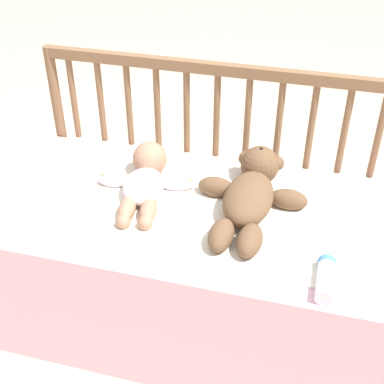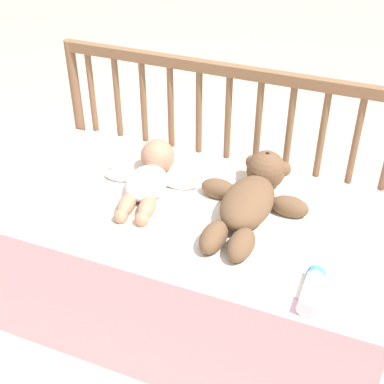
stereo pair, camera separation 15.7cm
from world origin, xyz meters
name	(u,v)px [view 1 (the left image)]	position (x,y,z in m)	size (l,w,h in m)	color
ground_plane	(191,316)	(0.00, 0.00, 0.00)	(12.00, 12.00, 0.00)	#C6B293
crib_mattress	(191,267)	(0.00, 0.00, 0.23)	(1.21, 0.61, 0.47)	#EDB7C6
crib_rail	(216,128)	(0.00, 0.33, 0.57)	(1.21, 0.04, 0.80)	brown
blanket	(200,206)	(0.02, 0.02, 0.47)	(0.83, 0.52, 0.01)	silver
teddy_bear	(250,193)	(0.17, 0.06, 0.52)	(0.34, 0.46, 0.13)	brown
baby	(145,180)	(-0.17, 0.06, 0.50)	(0.31, 0.37, 0.11)	white
baby_bottle	(326,276)	(0.41, -0.21, 0.49)	(0.05, 0.16, 0.05)	white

